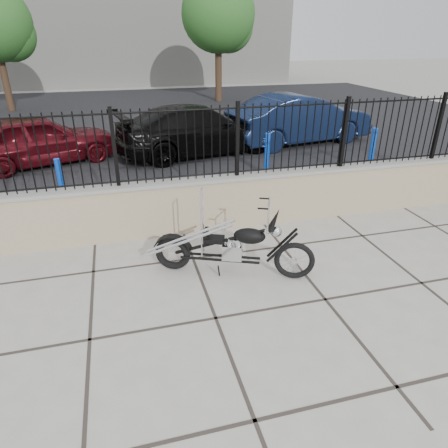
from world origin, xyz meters
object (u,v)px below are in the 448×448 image
object	(u,v)px
car_blue	(300,119)
car_black	(199,130)
chopper_motorcycle	(229,233)
car_red	(39,140)

from	to	relation	value
car_blue	car_black	bearing A→B (deg)	86.07
chopper_motorcycle	car_black	distance (m)	6.50
chopper_motorcycle	car_blue	world-z (taller)	car_blue
car_black	car_red	bearing A→B (deg)	77.63
chopper_motorcycle	car_red	distance (m)	7.31
car_black	chopper_motorcycle	bearing A→B (deg)	160.43
car_red	car_blue	world-z (taller)	car_blue
chopper_motorcycle	car_red	size ratio (longest dim) A/B	0.57
car_red	car_blue	bearing A→B (deg)	-107.10
car_red	car_blue	size ratio (longest dim) A/B	0.84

